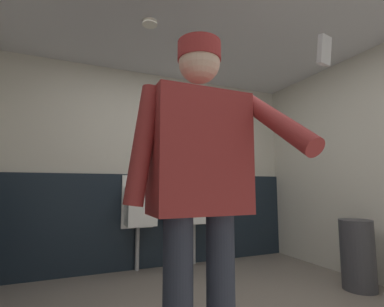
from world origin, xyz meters
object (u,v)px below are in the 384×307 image
(trash_bin, at_px, (358,254))
(urinal_middle, at_px, (196,204))
(cell_phone, at_px, (324,50))
(soap_dispenser, at_px, (250,164))
(person, at_px, (200,181))
(urinal_left, at_px, (140,206))

(trash_bin, bearing_deg, urinal_middle, 129.07)
(cell_phone, height_order, soap_dispenser, cell_phone)
(person, bearing_deg, urinal_middle, 66.43)
(cell_phone, distance_m, trash_bin, 2.49)
(urinal_left, xyz_separation_m, trash_bin, (1.89, -1.40, -0.44))
(urinal_left, bearing_deg, person, -95.10)
(urinal_left, distance_m, urinal_middle, 0.75)
(trash_bin, height_order, soap_dispenser, soap_dispenser)
(urinal_middle, relative_size, trash_bin, 1.83)
(soap_dispenser, bearing_deg, person, -129.55)
(urinal_middle, height_order, soap_dispenser, soap_dispenser)
(soap_dispenser, bearing_deg, cell_phone, -119.76)
(urinal_left, distance_m, cell_phone, 2.77)
(urinal_left, height_order, urinal_middle, same)
(cell_phone, xyz_separation_m, trash_bin, (1.79, 1.26, -1.19))
(urinal_middle, height_order, person, person)
(urinal_left, bearing_deg, urinal_middle, 0.00)
(urinal_middle, bearing_deg, person, -113.57)
(urinal_middle, bearing_deg, urinal_left, 180.00)
(cell_phone, bearing_deg, urinal_middle, 66.93)
(trash_bin, relative_size, soap_dispenser, 3.76)
(cell_phone, bearing_deg, soap_dispenser, 50.91)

